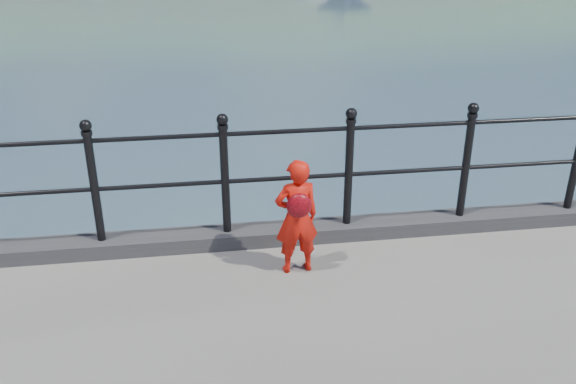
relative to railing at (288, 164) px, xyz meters
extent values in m
plane|color=#2D4251|center=(0.00, 0.15, -1.82)|extent=(600.00, 600.00, 0.00)
cube|color=#28282B|center=(0.00, 0.00, -0.75)|extent=(60.00, 0.30, 0.15)
cylinder|color=black|center=(0.00, 0.00, -0.15)|extent=(18.00, 0.04, 0.04)
cylinder|color=black|center=(0.00, 0.00, 0.32)|extent=(18.00, 0.04, 0.04)
cylinder|color=black|center=(-1.80, 0.00, -0.15)|extent=(0.08, 0.08, 1.05)
sphere|color=black|center=(-1.80, 0.00, 0.47)|extent=(0.11, 0.11, 0.11)
cylinder|color=black|center=(-0.60, 0.00, -0.15)|extent=(0.08, 0.08, 1.05)
sphere|color=black|center=(-0.60, 0.00, 0.47)|extent=(0.11, 0.11, 0.11)
cylinder|color=black|center=(0.60, 0.00, -0.15)|extent=(0.08, 0.08, 1.05)
sphere|color=black|center=(0.60, 0.00, 0.47)|extent=(0.11, 0.11, 0.11)
cylinder|color=black|center=(1.80, 0.00, -0.15)|extent=(0.08, 0.08, 1.05)
sphere|color=black|center=(1.80, 0.00, 0.47)|extent=(0.11, 0.11, 0.11)
imported|color=red|center=(0.00, -0.57, -0.28)|extent=(0.43, 0.31, 1.09)
ellipsoid|color=red|center=(0.00, -0.70, -0.11)|extent=(0.22, 0.11, 0.23)
camera|label=1|loc=(-0.78, -5.32, 2.16)|focal=38.00mm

